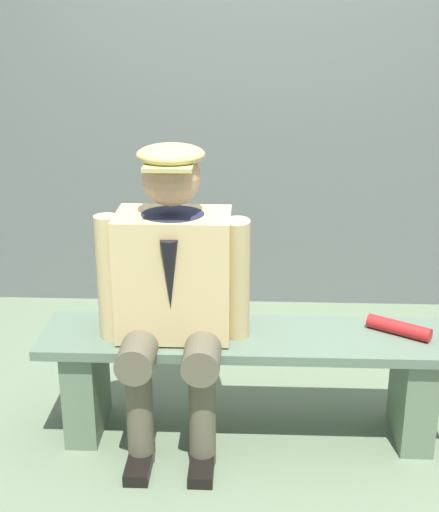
% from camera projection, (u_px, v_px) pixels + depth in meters
% --- Properties ---
extents(ground_plane, '(30.00, 30.00, 0.00)m').
position_uv_depth(ground_plane, '(247.00, 432.00, 3.15)').
color(ground_plane, '#617458').
extents(bench, '(1.77, 0.40, 0.48)m').
position_uv_depth(bench, '(248.00, 368.00, 3.05)').
color(bench, '#556B57').
rests_on(bench, ground).
extents(seated_man, '(0.63, 0.56, 1.29)m').
position_uv_depth(seated_man, '(173.00, 285.00, 2.88)').
color(seated_man, tan).
rests_on(seated_man, ground).
extents(rolled_magazine, '(0.26, 0.20, 0.06)m').
position_uv_depth(rolled_magazine, '(399.00, 328.00, 2.98)').
color(rolled_magazine, '#B21E1E').
rests_on(rolled_magazine, bench).
extents(stadium_wall, '(12.00, 0.24, 1.97)m').
position_uv_depth(stadium_wall, '(251.00, 145.00, 4.32)').
color(stadium_wall, '#59605D').
rests_on(stadium_wall, ground).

